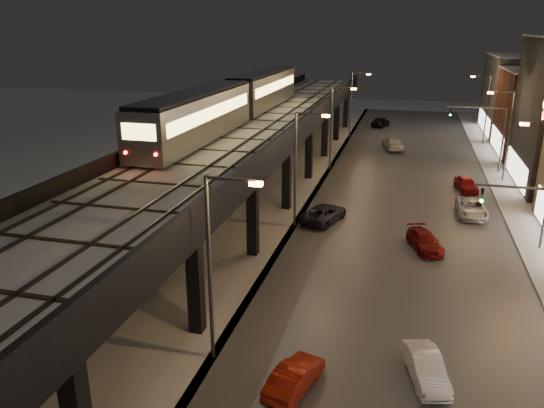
# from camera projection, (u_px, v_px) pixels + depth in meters

# --- Properties ---
(road_surface) EXTENTS (17.00, 120.00, 0.06)m
(road_surface) POSITION_uv_depth(u_px,v_px,m) (403.00, 218.00, 43.34)
(road_surface) COLOR #46474D
(road_surface) RESTS_ON ground
(sidewalk_right) EXTENTS (4.00, 120.00, 0.14)m
(sidewalk_right) POSITION_uv_depth(u_px,v_px,m) (536.00, 229.00, 40.92)
(sidewalk_right) COLOR #9FA1A8
(sidewalk_right) RESTS_ON ground
(under_viaduct_pavement) EXTENTS (11.00, 120.00, 0.06)m
(under_viaduct_pavement) POSITION_uv_depth(u_px,v_px,m) (245.00, 205.00, 46.58)
(under_viaduct_pavement) COLOR #9FA1A8
(under_viaduct_pavement) RESTS_ON ground
(elevated_viaduct) EXTENTS (9.00, 100.00, 6.30)m
(elevated_viaduct) POSITION_uv_depth(u_px,v_px,m) (232.00, 150.00, 41.90)
(elevated_viaduct) COLOR black
(elevated_viaduct) RESTS_ON ground
(viaduct_trackbed) EXTENTS (8.40, 100.00, 0.32)m
(viaduct_trackbed) POSITION_uv_depth(u_px,v_px,m) (233.00, 140.00, 41.78)
(viaduct_trackbed) COLOR #B2B7C1
(viaduct_trackbed) RESTS_ON elevated_viaduct
(viaduct_parapet_streetside) EXTENTS (0.30, 100.00, 1.10)m
(viaduct_parapet_streetside) POSITION_uv_depth(u_px,v_px,m) (286.00, 137.00, 40.61)
(viaduct_parapet_streetside) COLOR black
(viaduct_parapet_streetside) RESTS_ON elevated_viaduct
(viaduct_parapet_far) EXTENTS (0.30, 100.00, 1.10)m
(viaduct_parapet_far) POSITION_uv_depth(u_px,v_px,m) (181.00, 132.00, 42.70)
(viaduct_parapet_far) COLOR black
(viaduct_parapet_far) RESTS_ON elevated_viaduct
(building_f) EXTENTS (12.20, 16.20, 11.16)m
(building_f) POSITION_uv_depth(u_px,v_px,m) (533.00, 96.00, 75.20)
(building_f) COLOR #3E3D41
(building_f) RESTS_ON ground
(streetlight_left_1) EXTENTS (2.57, 0.28, 9.00)m
(streetlight_left_1) POSITION_uv_depth(u_px,v_px,m) (215.00, 258.00, 23.41)
(streetlight_left_1) COLOR #38383A
(streetlight_left_1) RESTS_ON ground
(streetlight_left_2) EXTENTS (2.57, 0.28, 9.00)m
(streetlight_left_2) POSITION_uv_depth(u_px,v_px,m) (299.00, 162.00, 39.91)
(streetlight_left_2) COLOR #38383A
(streetlight_left_2) RESTS_ON ground
(streetlight_left_3) EXTENTS (2.57, 0.28, 9.00)m
(streetlight_left_3) POSITION_uv_depth(u_px,v_px,m) (334.00, 122.00, 56.42)
(streetlight_left_3) COLOR #38383A
(streetlight_left_3) RESTS_ON ground
(streetlight_right_3) EXTENTS (2.56, 0.28, 9.00)m
(streetlight_right_3) POSITION_uv_depth(u_px,v_px,m) (507.00, 130.00, 52.30)
(streetlight_right_3) COLOR #38383A
(streetlight_right_3) RESTS_ON ground
(streetlight_left_4) EXTENTS (2.57, 0.28, 9.00)m
(streetlight_left_4) POSITION_uv_depth(u_px,v_px,m) (353.00, 100.00, 72.92)
(streetlight_left_4) COLOR #38383A
(streetlight_left_4) RESTS_ON ground
(streetlight_right_4) EXTENTS (2.56, 0.28, 9.00)m
(streetlight_right_4) POSITION_uv_depth(u_px,v_px,m) (485.00, 105.00, 68.80)
(streetlight_right_4) COLOR #38383A
(streetlight_right_4) RESTS_ON ground
(traffic_light_rig_b) EXTENTS (6.10, 0.34, 7.00)m
(traffic_light_rig_b) POSITION_uv_depth(u_px,v_px,m) (492.00, 131.00, 55.50)
(traffic_light_rig_b) COLOR #38383A
(traffic_light_rig_b) RESTS_ON ground
(subway_train) EXTENTS (3.06, 37.52, 3.66)m
(subway_train) POSITION_uv_depth(u_px,v_px,m) (236.00, 100.00, 49.47)
(subway_train) COLOR gray
(subway_train) RESTS_ON viaduct_trackbed
(car_near_white) EXTENTS (2.21, 3.94, 1.23)m
(car_near_white) POSITION_uv_depth(u_px,v_px,m) (295.00, 378.00, 22.72)
(car_near_white) COLOR maroon
(car_near_white) RESTS_ON ground
(car_mid_silver) EXTENTS (3.61, 5.35, 1.36)m
(car_mid_silver) POSITION_uv_depth(u_px,v_px,m) (324.00, 214.00, 42.41)
(car_mid_silver) COLOR black
(car_mid_silver) RESTS_ON ground
(car_mid_dark) EXTENTS (3.21, 5.63, 1.54)m
(car_mid_dark) POSITION_uv_depth(u_px,v_px,m) (393.00, 144.00, 67.29)
(car_mid_dark) COLOR silver
(car_mid_dark) RESTS_ON ground
(car_far_white) EXTENTS (2.99, 4.80, 1.52)m
(car_far_white) POSITION_uv_depth(u_px,v_px,m) (380.00, 122.00, 82.42)
(car_far_white) COLOR black
(car_far_white) RESTS_ON ground
(car_onc_silver) EXTENTS (2.22, 3.95, 1.23)m
(car_onc_silver) POSITION_uv_depth(u_px,v_px,m) (426.00, 369.00, 23.33)
(car_onc_silver) COLOR white
(car_onc_silver) RESTS_ON ground
(car_onc_dark) EXTENTS (2.37, 4.89, 1.34)m
(car_onc_dark) POSITION_uv_depth(u_px,v_px,m) (471.00, 209.00, 43.65)
(car_onc_dark) COLOR silver
(car_onc_dark) RESTS_ON ground
(car_onc_white) EXTENTS (2.97, 4.51, 1.21)m
(car_onc_white) POSITION_uv_depth(u_px,v_px,m) (425.00, 242.00, 37.12)
(car_onc_white) COLOR maroon
(car_onc_white) RESTS_ON ground
(car_onc_red) EXTENTS (2.35, 4.23, 1.36)m
(car_onc_red) POSITION_uv_depth(u_px,v_px,m) (466.00, 185.00, 50.25)
(car_onc_red) COLOR maroon
(car_onc_red) RESTS_ON ground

